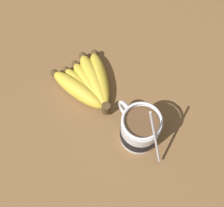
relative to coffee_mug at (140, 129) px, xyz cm
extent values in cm
cube|color=brown|center=(5.56, -3.60, -5.93)|extent=(127.62, 127.62, 3.23)
cylinder|color=silver|center=(-0.12, 0.00, -0.12)|extent=(8.42, 8.42, 8.38)
cylinder|color=black|center=(-0.12, 0.00, -1.01)|extent=(8.62, 8.62, 3.31)
torus|color=silver|center=(5.00, 0.00, 0.41)|extent=(5.44, 0.90, 5.44)
cylinder|color=brown|center=(-0.12, 0.00, 4.17)|extent=(7.22, 7.22, 0.40)
torus|color=silver|center=(-0.12, 0.00, 5.14)|extent=(8.42, 8.42, 0.60)
cylinder|color=silver|center=(-4.50, 0.00, 4.60)|extent=(6.28, 0.50, 15.02)
ellipsoid|color=silver|center=(-1.59, 0.00, -2.82)|extent=(3.00, 2.00, 0.80)
cylinder|color=#4C381E|center=(8.81, 2.74, -1.56)|extent=(2.00, 2.00, 3.00)
ellipsoid|color=gold|center=(16.58, -0.50, -2.34)|extent=(15.22, 9.36, 3.95)
sphere|color=#4C381E|center=(23.43, -3.36, -2.34)|extent=(1.78, 1.78, 1.78)
ellipsoid|color=gold|center=(17.11, 0.89, -2.27)|extent=(15.54, 7.25, 4.08)
sphere|color=#4C381E|center=(24.44, -0.74, -2.27)|extent=(1.84, 1.84, 1.84)
ellipsoid|color=gold|center=(16.70, 2.40, -2.47)|extent=(13.94, 4.28, 3.68)
sphere|color=#4C381E|center=(23.59, 2.10, -2.47)|extent=(1.66, 1.66, 1.66)
ellipsoid|color=gold|center=(16.65, 3.79, -2.59)|extent=(14.16, 5.24, 3.44)
sphere|color=#4C381E|center=(23.50, 4.70, -2.59)|extent=(1.55, 1.55, 1.55)
ellipsoid|color=gold|center=(16.95, 5.33, -2.29)|extent=(15.59, 8.43, 4.05)
sphere|color=#4C381E|center=(24.13, 7.62, -2.29)|extent=(1.82, 1.82, 1.82)
camera|label=1|loc=(-16.31, 18.48, 62.81)|focal=50.00mm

